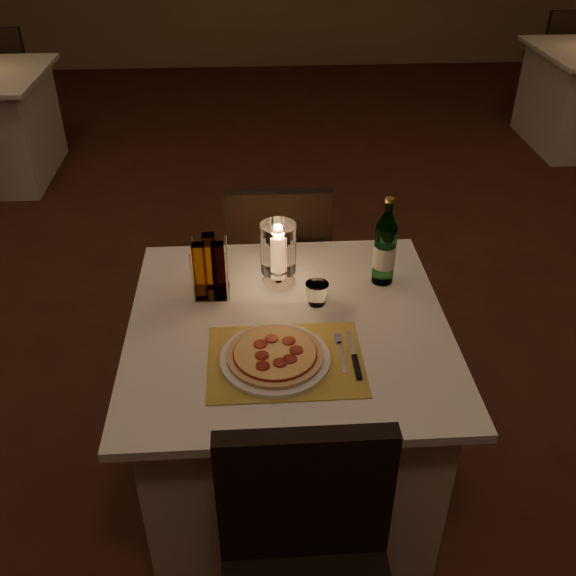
{
  "coord_description": "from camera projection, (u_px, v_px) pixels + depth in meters",
  "views": [
    {
      "loc": [
        -0.1,
        -2.29,
        1.96
      ],
      "look_at": [
        0.01,
        -0.68,
        0.86
      ],
      "focal_mm": 40.0,
      "sensor_mm": 36.0,
      "label": 1
    }
  ],
  "objects": [
    {
      "name": "chair_far",
      "position": [
        278.0,
        257.0,
        2.7
      ],
      "size": [
        0.42,
        0.42,
        0.9
      ],
      "color": "black",
      "rests_on": "ground"
    },
    {
      "name": "fork",
      "position": [
        341.0,
        350.0,
        1.89
      ],
      "size": [
        0.02,
        0.18,
        0.0
      ],
      "color": "silver",
      "rests_on": "placemat"
    },
    {
      "name": "neighbor_chair_lb",
      "position": [
        5.0,
        72.0,
        4.99
      ],
      "size": [
        0.42,
        0.42,
        0.9
      ],
      "color": "black",
      "rests_on": "ground"
    },
    {
      "name": "pizza",
      "position": [
        275.0,
        354.0,
        1.84
      ],
      "size": [
        0.28,
        0.28,
        0.02
      ],
      "color": "#D8B77F",
      "rests_on": "plate"
    },
    {
      "name": "placemat",
      "position": [
        285.0,
        361.0,
        1.86
      ],
      "size": [
        0.45,
        0.34,
        0.0
      ],
      "primitive_type": "cube",
      "color": "gold",
      "rests_on": "main_table"
    },
    {
      "name": "neighbor_chair_rb",
      "position": [
        561.0,
        52.0,
        5.51
      ],
      "size": [
        0.42,
        0.42,
        0.9
      ],
      "color": "black",
      "rests_on": "ground"
    },
    {
      "name": "knife",
      "position": [
        356.0,
        362.0,
        1.84
      ],
      "size": [
        0.02,
        0.22,
        0.01
      ],
      "color": "black",
      "rests_on": "placemat"
    },
    {
      "name": "main_table",
      "position": [
        288.0,
        408.0,
        2.21
      ],
      "size": [
        1.0,
        1.0,
        0.74
      ],
      "color": "silver",
      "rests_on": "ground"
    },
    {
      "name": "plate",
      "position": [
        275.0,
        359.0,
        1.85
      ],
      "size": [
        0.32,
        0.32,
        0.01
      ],
      "primitive_type": "cylinder",
      "color": "white",
      "rests_on": "placemat"
    },
    {
      "name": "water_bottle",
      "position": [
        385.0,
        249.0,
        2.13
      ],
      "size": [
        0.08,
        0.08,
        0.31
      ],
      "color": "#5BAA72",
      "rests_on": "main_table"
    },
    {
      "name": "cruet_caddy",
      "position": [
        210.0,
        270.0,
        2.08
      ],
      "size": [
        0.12,
        0.12,
        0.21
      ],
      "color": "white",
      "rests_on": "main_table"
    },
    {
      "name": "chair_near",
      "position": [
        308.0,
        569.0,
        1.52
      ],
      "size": [
        0.42,
        0.42,
        0.9
      ],
      "color": "black",
      "rests_on": "ground"
    },
    {
      "name": "tumbler",
      "position": [
        317.0,
        294.0,
        2.07
      ],
      "size": [
        0.08,
        0.08,
        0.08
      ],
      "primitive_type": null,
      "color": "white",
      "rests_on": "main_table"
    },
    {
      "name": "floor",
      "position": [
        278.0,
        361.0,
        3.0
      ],
      "size": [
        8.0,
        10.0,
        0.02
      ],
      "primitive_type": "cube",
      "color": "#492217",
      "rests_on": "ground"
    },
    {
      "name": "hurricane_candle",
      "position": [
        278.0,
        250.0,
        2.11
      ],
      "size": [
        0.12,
        0.12,
        0.23
      ],
      "color": "white",
      "rests_on": "main_table"
    }
  ]
}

